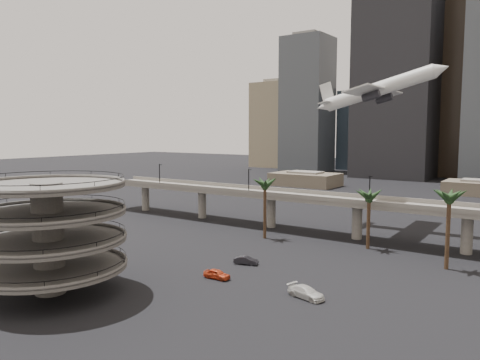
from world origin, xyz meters
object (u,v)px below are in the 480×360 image
Objects in this scene: car_b at (246,260)px; overpass at (312,202)px; airborne_jet at (377,90)px; car_c at (306,292)px; car_a at (217,274)px; parking_ramp at (48,227)px.

overpass is at bearing -12.06° from car_b.
airborne_jet is 7.54× the size of car_b.
car_b is 18.85m from car_c.
car_c reaches higher than car_b.
overpass reaches higher than car_c.
car_a is (2.94, -39.82, -6.57)m from overpass.
car_b is at bearing 62.08° from parking_ramp.
parking_ramp is 5.13× the size of car_b.
overpass is 30.07× the size of car_b.
airborne_jet reaches higher than car_a.
parking_ramp reaches higher than car_b.
parking_ramp is 33.65m from car_b.
airborne_jet reaches higher than parking_ramp.
parking_ramp is at bearing -107.91° from airborne_jet.
airborne_jet is 7.22× the size of car_a.
car_a is 1.04× the size of car_b.
parking_ramp reaches higher than car_a.
car_b is at bearing -85.92° from overpass.
car_c is at bearing -64.68° from overpass.
car_c is at bearing 31.66° from parking_ramp.
parking_ramp is at bearing 135.94° from car_b.
car_b is at bearing 2.03° from car_a.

